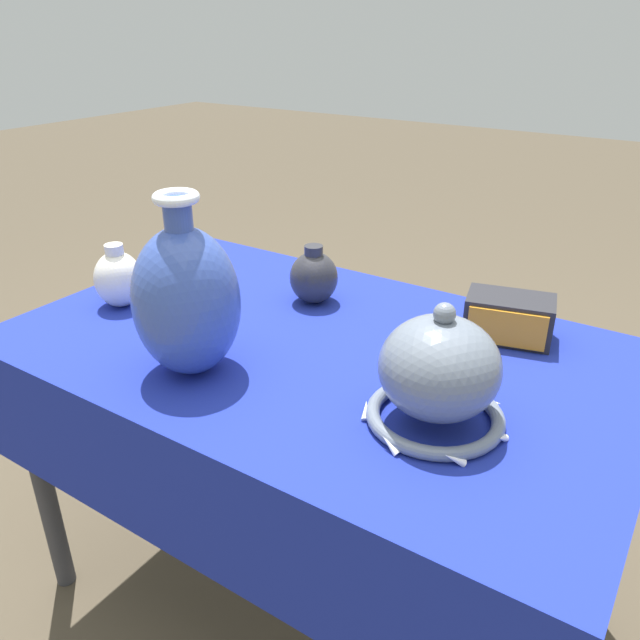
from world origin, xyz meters
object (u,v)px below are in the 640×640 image
vase_tall_bulbous (186,300)px  jar_round_charcoal (314,277)px  mosaic_tile_box (509,318)px  jar_round_ivory (118,279)px  vase_dome_bell (439,375)px

vase_tall_bulbous → jar_round_charcoal: 0.37m
mosaic_tile_box → jar_round_ivory: jar_round_ivory is taller
jar_round_ivory → jar_round_charcoal: 0.42m
jar_round_ivory → vase_tall_bulbous: bearing=-20.0°
mosaic_tile_box → jar_round_ivory: 0.82m
vase_tall_bulbous → jar_round_charcoal: size_ratio=2.47×
vase_tall_bulbous → jar_round_ivory: bearing=160.0°
jar_round_ivory → jar_round_charcoal: jar_round_ivory is taller
jar_round_ivory → mosaic_tile_box: bearing=22.4°
vase_dome_bell → jar_round_ivory: size_ratio=1.64×
vase_dome_bell → jar_round_charcoal: vase_dome_bell is taller
vase_tall_bulbous → jar_round_charcoal: (0.02, 0.36, -0.08)m
jar_round_charcoal → vase_tall_bulbous: bearing=-92.7°
jar_round_charcoal → mosaic_tile_box: bearing=8.8°
jar_round_ivory → jar_round_charcoal: size_ratio=1.07×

